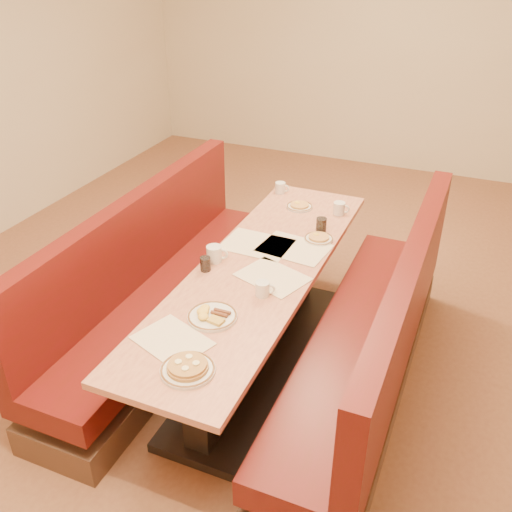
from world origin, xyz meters
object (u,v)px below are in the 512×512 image
at_px(soda_tumbler_mid, 321,225).
at_px(coffee_mug_c, 340,208).
at_px(coffee_mug_b, 215,254).
at_px(eggs_plate, 212,316).
at_px(booth_right, 371,347).
at_px(soda_tumbler_near, 205,264).
at_px(booth_left, 160,294).
at_px(coffee_mug_a, 263,289).
at_px(pancake_plate, 188,368).
at_px(coffee_mug_d, 281,188).
at_px(diner_table, 259,317).

bearing_deg(soda_tumbler_mid, coffee_mug_c, 82.47).
height_order(coffee_mug_b, soda_tumbler_mid, coffee_mug_b).
bearing_deg(soda_tumbler_mid, eggs_plate, -101.20).
bearing_deg(booth_right, coffee_mug_c, 118.04).
bearing_deg(coffee_mug_c, soda_tumbler_near, -119.43).
distance_m(coffee_mug_c, soda_tumbler_mid, 0.31).
height_order(booth_left, coffee_mug_a, booth_left).
bearing_deg(booth_left, coffee_mug_b, -4.73).
bearing_deg(pancake_plate, booth_left, 128.56).
relative_size(coffee_mug_a, coffee_mug_d, 0.99).
bearing_deg(pancake_plate, coffee_mug_c, 84.41).
bearing_deg(diner_table, coffee_mug_a, -62.68).
height_order(coffee_mug_b, coffee_mug_c, coffee_mug_b).
bearing_deg(booth_right, coffee_mug_b, -177.86).
distance_m(booth_left, coffee_mug_d, 1.27).
relative_size(booth_right, coffee_mug_c, 21.04).
bearing_deg(eggs_plate, soda_tumbler_mid, 78.80).
bearing_deg(eggs_plate, coffee_mug_a, 61.27).
height_order(pancake_plate, coffee_mug_c, coffee_mug_c).
distance_m(coffee_mug_b, soda_tumbler_near, 0.12).
relative_size(booth_left, coffee_mug_a, 22.52).
bearing_deg(booth_left, eggs_plate, -39.32).
distance_m(coffee_mug_a, coffee_mug_b, 0.48).
bearing_deg(booth_left, soda_tumbler_mid, 32.70).
bearing_deg(coffee_mug_a, booth_right, 6.37).
relative_size(eggs_plate, soda_tumbler_mid, 2.73).
distance_m(diner_table, soda_tumbler_mid, 0.77).
relative_size(coffee_mug_d, soda_tumbler_mid, 1.15).
height_order(booth_left, coffee_mug_b, booth_left).
distance_m(booth_left, coffee_mug_b, 0.64).
bearing_deg(coffee_mug_d, coffee_mug_c, -24.18).
height_order(booth_left, coffee_mug_c, booth_left).
bearing_deg(diner_table, eggs_plate, -92.71).
relative_size(diner_table, booth_right, 1.00).
height_order(pancake_plate, coffee_mug_a, coffee_mug_a).
xyz_separation_m(booth_left, coffee_mug_d, (0.46, 1.10, 0.43)).
height_order(coffee_mug_d, soda_tumbler_near, soda_tumbler_near).
distance_m(coffee_mug_b, coffee_mug_c, 1.08).
height_order(pancake_plate, coffee_mug_d, coffee_mug_d).
relative_size(diner_table, soda_tumbler_mid, 25.70).
xyz_separation_m(booth_left, coffee_mug_c, (0.98, 0.91, 0.44)).
relative_size(booth_left, booth_right, 1.00).
xyz_separation_m(coffee_mug_b, coffee_mug_c, (0.52, 0.95, -0.01)).
bearing_deg(booth_left, pancake_plate, -51.44).
bearing_deg(coffee_mug_d, soda_tumbler_near, -94.48).
height_order(diner_table, coffee_mug_c, coffee_mug_c).
distance_m(booth_right, coffee_mug_a, 0.78).
bearing_deg(soda_tumbler_near, diner_table, 29.29).
distance_m(booth_right, pancake_plate, 1.27).
bearing_deg(coffee_mug_c, booth_left, -140.23).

